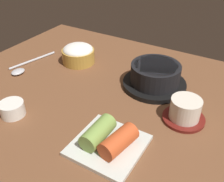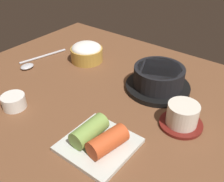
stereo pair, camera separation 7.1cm
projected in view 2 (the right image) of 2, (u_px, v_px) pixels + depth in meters
dining_table at (111, 97)px, 75.21cm from camera, size 100.00×76.00×2.00cm
stone_pot at (158, 79)px, 75.00cm from camera, size 19.01×19.01×7.22cm
rice_bowl at (87, 52)px, 90.13cm from camera, size 11.21×11.21×6.71cm
tea_cup_with_saucer at (182, 117)px, 61.78cm from camera, size 10.65×10.65×6.16cm
kimchi_plate at (98, 140)px, 56.60cm from camera, size 14.96×14.96×5.26cm
side_bowl_near at (14, 101)px, 68.46cm from camera, size 6.25×6.25×3.69cm
spoon at (33, 63)px, 89.43cm from camera, size 6.56×19.89×1.35cm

